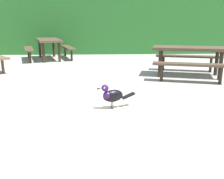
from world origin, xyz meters
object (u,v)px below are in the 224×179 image
object	(u,v)px
bird_grackle	(112,95)
picnic_table_far_centre	(49,44)
picnic_table_foreground	(84,139)
picnic_table_mid_right	(189,54)

from	to	relation	value
bird_grackle	picnic_table_far_centre	distance (m)	7.75
picnic_table_foreground	bird_grackle	size ratio (longest dim) A/B	6.69
picnic_table_mid_right	picnic_table_far_centre	world-z (taller)	same
picnic_table_foreground	bird_grackle	world-z (taller)	bird_grackle
picnic_table_foreground	picnic_table_mid_right	bearing A→B (deg)	62.48
picnic_table_foreground	picnic_table_far_centre	size ratio (longest dim) A/B	0.87
bird_grackle	picnic_table_foreground	bearing A→B (deg)	-153.59
picnic_table_mid_right	bird_grackle	bearing A→B (deg)	-116.01
picnic_table_foreground	bird_grackle	xyz separation A→B (m)	(0.20, 0.10, 0.29)
picnic_table_foreground	picnic_table_far_centre	world-z (taller)	same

